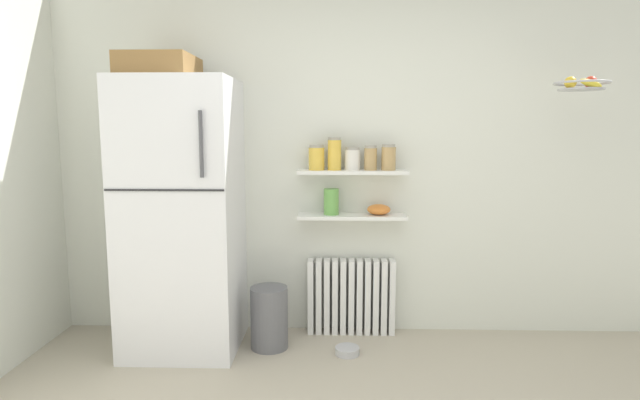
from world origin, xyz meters
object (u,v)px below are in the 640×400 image
storage_jar_0 (316,158)px  trash_bin (269,318)px  refrigerator (182,212)px  storage_jar_4 (389,157)px  storage_jar_3 (371,158)px  storage_jar_1 (334,154)px  hanging_fruit_basket (582,84)px  shelf_bowl (379,210)px  vase (331,202)px  radiator (351,297)px  storage_jar_2 (352,159)px  pet_food_bowl (347,351)px

storage_jar_0 → trash_bin: 1.17m
refrigerator → storage_jar_4: size_ratio=10.82×
storage_jar_3 → storage_jar_1: bearing=180.0°
storage_jar_0 → hanging_fruit_basket: bearing=-10.2°
refrigerator → shelf_bowl: bearing=9.9°
storage_jar_1 → shelf_bowl: storage_jar_1 is taller
vase → trash_bin: size_ratio=0.43×
vase → hanging_fruit_basket: 1.80m
radiator → storage_jar_4: 1.07m
hanging_fruit_basket → refrigerator: bearing=178.5°
refrigerator → shelf_bowl: refrigerator is taller
refrigerator → trash_bin: refrigerator is taller
refrigerator → storage_jar_2: 1.24m
refrigerator → pet_food_bowl: (1.14, -0.11, -0.93)m
trash_bin → shelf_bowl: bearing=18.1°
trash_bin → storage_jar_3: bearing=19.7°
radiator → storage_jar_3: 1.04m
storage_jar_0 → shelf_bowl: bearing=0.0°
trash_bin → storage_jar_0: bearing=38.1°
storage_jar_0 → hanging_fruit_basket: (1.70, -0.30, 0.48)m
storage_jar_3 → pet_food_bowl: storage_jar_3 is taller
storage_jar_0 → trash_bin: (-0.32, -0.25, -1.10)m
refrigerator → vase: (1.02, 0.24, 0.04)m
trash_bin → refrigerator: bearing=178.5°
storage_jar_1 → storage_jar_3: bearing=0.0°
shelf_bowl → trash_bin: (-0.77, -0.25, -0.73)m
vase → shelf_bowl: 0.35m
storage_jar_1 → trash_bin: size_ratio=0.54×
storage_jar_4 → vase: storage_jar_4 is taller
refrigerator → radiator: bearing=12.8°
radiator → storage_jar_3: bearing=-13.2°
radiator → storage_jar_2: bearing=-90.0°
storage_jar_3 → storage_jar_4: bearing=-0.0°
shelf_bowl → hanging_fruit_basket: 1.54m
storage_jar_0 → storage_jar_4: bearing=0.0°
refrigerator → radiator: (1.17, 0.27, -0.68)m
refrigerator → storage_jar_0: refrigerator is taller
refrigerator → storage_jar_0: (0.91, 0.24, 0.36)m
vase → storage_jar_1: bearing=0.0°
storage_jar_4 → pet_food_bowl: 1.37m
storage_jar_0 → trash_bin: bearing=-141.9°
storage_jar_1 → pet_food_bowl: bearing=-75.2°
storage_jar_0 → shelf_bowl: 0.58m
refrigerator → storage_jar_3: 1.37m
pet_food_bowl → storage_jar_0: bearing=122.3°
refrigerator → trash_bin: size_ratio=4.62×
storage_jar_3 → storage_jar_4: 0.13m
storage_jar_0 → storage_jar_1: size_ratio=0.77×
refrigerator → storage_jar_0: 1.01m
storage_jar_3 → storage_jar_2: bearing=-180.0°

